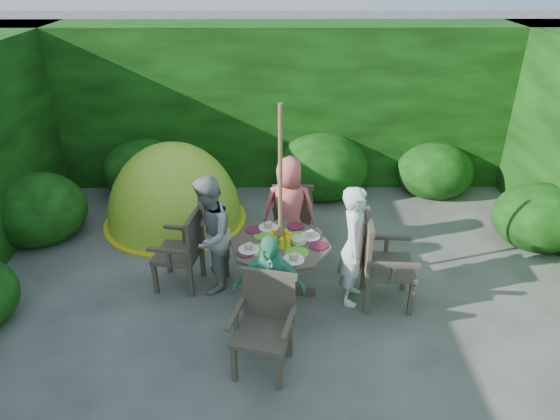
{
  "coord_description": "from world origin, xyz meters",
  "views": [
    {
      "loc": [
        -0.12,
        -3.95,
        3.49
      ],
      "look_at": [
        -0.08,
        1.08,
        0.85
      ],
      "focal_mm": 32.0,
      "sensor_mm": 36.0,
      "label": 1
    }
  ],
  "objects_px": {
    "patio_table": "(281,251)",
    "garden_chair_right": "(381,260)",
    "garden_chair_back": "(292,212)",
    "child_left": "(209,235)",
    "child_back": "(289,209)",
    "garden_chair_front": "(265,322)",
    "dome_tent": "(176,220)",
    "child_right": "(355,246)",
    "parasol_pole": "(280,207)",
    "child_front": "(269,291)",
    "garden_chair_left": "(184,249)"
  },
  "relations": [
    {
      "from": "parasol_pole",
      "to": "garden_chair_front",
      "type": "distance_m",
      "value": 1.26
    },
    {
      "from": "child_left",
      "to": "child_back",
      "type": "height_order",
      "value": "child_left"
    },
    {
      "from": "garden_chair_left",
      "to": "child_back",
      "type": "bearing_deg",
      "value": 128.14
    },
    {
      "from": "parasol_pole",
      "to": "child_back",
      "type": "xyz_separation_m",
      "value": [
        0.12,
        0.79,
        -0.44
      ]
    },
    {
      "from": "parasol_pole",
      "to": "child_back",
      "type": "relative_size",
      "value": 1.66
    },
    {
      "from": "parasol_pole",
      "to": "child_right",
      "type": "relative_size",
      "value": 1.6
    },
    {
      "from": "child_right",
      "to": "patio_table",
      "type": "bearing_deg",
      "value": 96.32
    },
    {
      "from": "patio_table",
      "to": "garden_chair_right",
      "type": "height_order",
      "value": "garden_chair_right"
    },
    {
      "from": "garden_chair_back",
      "to": "child_back",
      "type": "relative_size",
      "value": 0.65
    },
    {
      "from": "garden_chair_left",
      "to": "parasol_pole",
      "type": "bearing_deg",
      "value": 92.14
    },
    {
      "from": "parasol_pole",
      "to": "garden_chair_left",
      "type": "relative_size",
      "value": 2.41
    },
    {
      "from": "parasol_pole",
      "to": "garden_chair_back",
      "type": "relative_size",
      "value": 2.53
    },
    {
      "from": "child_back",
      "to": "child_front",
      "type": "bearing_deg",
      "value": 84.88
    },
    {
      "from": "garden_chair_right",
      "to": "garden_chair_back",
      "type": "height_order",
      "value": "garden_chair_right"
    },
    {
      "from": "garden_chair_front",
      "to": "parasol_pole",
      "type": "bearing_deg",
      "value": 96.7
    },
    {
      "from": "dome_tent",
      "to": "garden_chair_back",
      "type": "bearing_deg",
      "value": -2.55
    },
    {
      "from": "child_front",
      "to": "child_back",
      "type": "bearing_deg",
      "value": 81.48
    },
    {
      "from": "patio_table",
      "to": "child_back",
      "type": "xyz_separation_m",
      "value": [
        0.11,
        0.79,
        0.12
      ]
    },
    {
      "from": "garden_chair_front",
      "to": "dome_tent",
      "type": "xyz_separation_m",
      "value": [
        -1.35,
        2.79,
        -0.48
      ]
    },
    {
      "from": "child_right",
      "to": "child_left",
      "type": "height_order",
      "value": "same"
    },
    {
      "from": "garden_chair_right",
      "to": "patio_table",
      "type": "bearing_deg",
      "value": 85.58
    },
    {
      "from": "child_left",
      "to": "child_back",
      "type": "xyz_separation_m",
      "value": [
        0.91,
        0.68,
        -0.02
      ]
    },
    {
      "from": "garden_chair_right",
      "to": "child_right",
      "type": "height_order",
      "value": "child_right"
    },
    {
      "from": "garden_chair_back",
      "to": "child_left",
      "type": "height_order",
      "value": "child_left"
    },
    {
      "from": "garden_chair_left",
      "to": "child_back",
      "type": "height_order",
      "value": "child_back"
    },
    {
      "from": "garden_chair_right",
      "to": "child_right",
      "type": "distance_m",
      "value": 0.33
    },
    {
      "from": "patio_table",
      "to": "dome_tent",
      "type": "bearing_deg",
      "value": 131.42
    },
    {
      "from": "child_back",
      "to": "child_front",
      "type": "height_order",
      "value": "child_back"
    },
    {
      "from": "garden_chair_right",
      "to": "child_front",
      "type": "distance_m",
      "value": 1.35
    },
    {
      "from": "child_left",
      "to": "child_back",
      "type": "bearing_deg",
      "value": 130.28
    },
    {
      "from": "parasol_pole",
      "to": "dome_tent",
      "type": "distance_m",
      "value": 2.52
    },
    {
      "from": "patio_table",
      "to": "child_left",
      "type": "relative_size",
      "value": 0.92
    },
    {
      "from": "patio_table",
      "to": "garden_chair_back",
      "type": "distance_m",
      "value": 1.11
    },
    {
      "from": "patio_table",
      "to": "dome_tent",
      "type": "distance_m",
      "value": 2.34
    },
    {
      "from": "patio_table",
      "to": "dome_tent",
      "type": "xyz_separation_m",
      "value": [
        -1.5,
        1.7,
        -0.55
      ]
    },
    {
      "from": "child_left",
      "to": "dome_tent",
      "type": "bearing_deg",
      "value": -152.45
    },
    {
      "from": "patio_table",
      "to": "child_front",
      "type": "height_order",
      "value": "child_front"
    },
    {
      "from": "child_back",
      "to": "child_front",
      "type": "xyz_separation_m",
      "value": [
        -0.23,
        -1.58,
        -0.06
      ]
    },
    {
      "from": "garden_chair_right",
      "to": "garden_chair_back",
      "type": "relative_size",
      "value": 1.14
    },
    {
      "from": "parasol_pole",
      "to": "child_left",
      "type": "xyz_separation_m",
      "value": [
        -0.79,
        0.12,
        -0.41
      ]
    },
    {
      "from": "dome_tent",
      "to": "child_front",
      "type": "bearing_deg",
      "value": -43.32
    },
    {
      "from": "child_left",
      "to": "dome_tent",
      "type": "distance_m",
      "value": 1.87
    },
    {
      "from": "garden_chair_right",
      "to": "child_back",
      "type": "distance_m",
      "value": 1.36
    },
    {
      "from": "parasol_pole",
      "to": "child_front",
      "type": "height_order",
      "value": "parasol_pole"
    },
    {
      "from": "garden_chair_front",
      "to": "child_back",
      "type": "height_order",
      "value": "child_back"
    },
    {
      "from": "child_right",
      "to": "child_front",
      "type": "distance_m",
      "value": 1.13
    },
    {
      "from": "child_left",
      "to": "child_front",
      "type": "height_order",
      "value": "child_left"
    },
    {
      "from": "child_right",
      "to": "parasol_pole",
      "type": "bearing_deg",
      "value": 96.39
    },
    {
      "from": "garden_chair_right",
      "to": "garden_chair_front",
      "type": "distance_m",
      "value": 1.54
    },
    {
      "from": "patio_table",
      "to": "child_back",
      "type": "relative_size",
      "value": 0.95
    }
  ]
}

